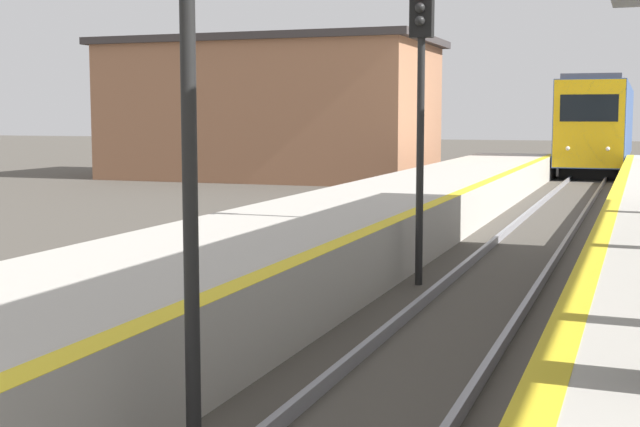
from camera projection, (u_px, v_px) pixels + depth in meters
train at (601, 124)px, 46.47m from camera, size 2.89×21.35×4.49m
signal_near at (187, 30)px, 6.65m from camera, size 0.36×0.31×4.86m
signal_mid at (421, 75)px, 14.11m from camera, size 0.36×0.31×4.86m
station_building at (272, 109)px, 39.09m from camera, size 14.19×7.93×6.03m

